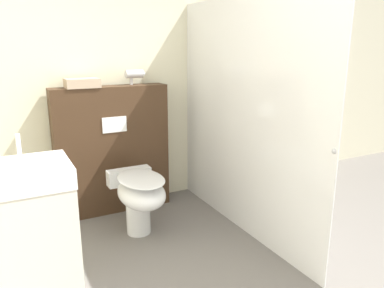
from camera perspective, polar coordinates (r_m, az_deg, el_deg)
wall_back at (r=3.71m, az=-8.44°, el=10.13°), size 8.00×0.06×2.50m
partition_panel at (r=3.58m, az=-11.99°, el=-0.88°), size 1.05×0.22×1.19m
shower_glass at (r=3.08m, az=7.70°, el=3.90°), size 0.04×1.98×1.93m
toilet at (r=3.11m, az=-8.00°, el=-7.67°), size 0.38×0.64×0.53m
sink_vanity at (r=2.29m, az=-23.25°, el=-14.13°), size 0.47×0.42×1.08m
hair_drier at (r=3.56m, az=-8.66°, el=10.47°), size 0.19×0.08×0.14m
folded_towel at (r=3.39m, az=-16.40°, el=8.91°), size 0.28×0.20×0.08m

